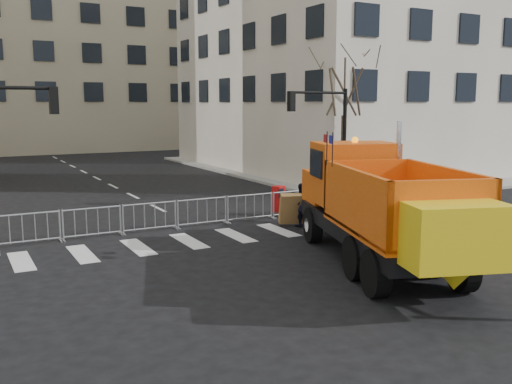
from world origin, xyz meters
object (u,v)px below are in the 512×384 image
newspaper_box (278,199)px  cop_b (301,205)px  cop_c (313,197)px  plow_truck (381,203)px  cop_a (329,195)px

newspaper_box → cop_b: bearing=-124.0°
cop_c → cop_b: bearing=-22.7°
cop_c → newspaper_box: size_ratio=1.88×
cop_b → cop_c: bearing=-144.7°
plow_truck → cop_b: bearing=9.4°
cop_b → cop_c: (0.74, 0.29, 0.19)m
cop_a → cop_b: bearing=15.9°
cop_a → cop_b: cop_a is taller
newspaper_box → plow_truck: bearing=-123.6°
cop_a → cop_c: bearing=18.2°
cop_b → newspaper_box: (0.40, 2.36, -0.14)m
plow_truck → cop_b: plow_truck is taller
plow_truck → cop_a: size_ratio=5.95×
plow_truck → newspaper_box: plow_truck is taller
cop_a → cop_c: cop_c is taller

